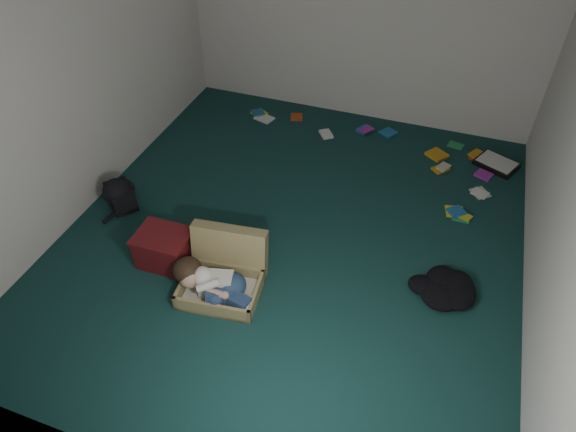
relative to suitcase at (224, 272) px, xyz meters
The scene contains 11 objects.
floor 0.83m from the suitcase, 65.79° to the left, with size 4.50×4.50×0.00m, color #133634.
wall_back 3.24m from the suitcase, 83.58° to the left, with size 4.50×4.50×0.00m, color silver.
wall_front 1.93m from the suitcase, 77.31° to the right, with size 4.50×4.50×0.00m, color silver.
wall_left 2.16m from the suitcase, 155.70° to the left, with size 4.50×4.50×0.00m, color silver.
suitcase is the anchor object (origin of this frame).
person 0.17m from the suitcase, 98.50° to the right, with size 0.70×0.33×0.29m.
maroon_bin 0.59m from the suitcase, behind, with size 0.46×0.37×0.31m.
backpack 1.48m from the suitcase, 157.16° to the left, with size 0.40×0.32×0.24m, color black, non-canonical shape.
clothing_pile 1.74m from the suitcase, 16.81° to the left, with size 0.47×0.39×0.15m, color black, non-canonical shape.
paper_tray 3.20m from the suitcase, 50.45° to the left, with size 0.50×0.45×0.06m.
book_scatter 2.53m from the suitcase, 67.57° to the left, with size 2.89×1.45×0.02m.
Camera 1 is at (1.09, -3.20, 3.28)m, focal length 32.00 mm.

